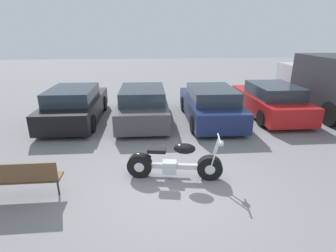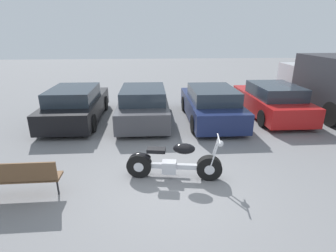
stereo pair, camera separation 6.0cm
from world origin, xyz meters
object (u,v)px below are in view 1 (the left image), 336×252
Objects in this scene: park_bench at (19,177)px; parked_car_dark_grey at (143,105)px; parked_car_navy at (210,105)px; parked_car_red at (270,101)px; parked_car_black at (75,105)px; motorcycle at (173,163)px.

parked_car_dark_grey is at bearing 64.02° from park_bench.
park_bench is at bearing -136.33° from parked_car_navy.
parked_car_red is at bearing 2.78° from parked_car_dark_grey.
parked_car_black and parked_car_navy have the same top height.
parked_car_dark_grey is 5.68m from park_bench.
parked_car_dark_grey is at bearing -2.84° from parked_car_black.
parked_car_navy reaches higher than park_bench.
parked_car_dark_grey and parked_car_red have the same top height.
parked_car_dark_grey is 1.00× the size of parked_car_navy.
parked_car_black is at bearing 176.59° from parked_car_navy.
park_bench is (-5.16, -4.92, -0.10)m from parked_car_navy.
parked_car_black and parked_car_red have the same top height.
parked_car_black is at bearing 177.16° from parked_car_dark_grey.
parked_car_navy and parked_car_red have the same top height.
parked_car_black reaches higher than park_bench.
parked_car_dark_grey is 2.67m from parked_car_navy.
parked_car_black and parked_car_dark_grey have the same top height.
parked_car_black is at bearing 126.83° from motorcycle.
parked_car_dark_grey is at bearing -177.22° from parked_car_red.
parked_car_red is (5.33, 0.26, 0.00)m from parked_car_dark_grey.
parked_car_black is 8.00m from parked_car_red.
parked_car_black is 2.67m from parked_car_dark_grey.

